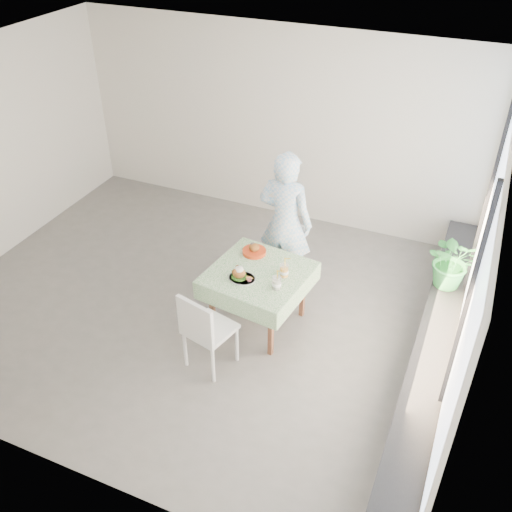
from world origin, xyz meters
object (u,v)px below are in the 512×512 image
at_px(potted_plant, 453,261).
at_px(main_dish, 240,275).
at_px(chair_near, 210,343).
at_px(chair_far, 282,270).
at_px(diner, 285,223).
at_px(cafe_table, 258,292).
at_px(juice_cup_orange, 284,271).

bearing_deg(potted_plant, main_dish, -151.59).
bearing_deg(potted_plant, chair_near, -141.06).
relative_size(chair_far, diner, 0.47).
height_order(cafe_table, main_dish, main_dish).
xyz_separation_m(chair_near, main_dish, (0.08, 0.62, 0.50)).
relative_size(chair_far, main_dish, 2.83).
bearing_deg(chair_far, cafe_table, -90.34).
distance_m(chair_far, diner, 0.66).
bearing_deg(diner, main_dish, 83.79).
xyz_separation_m(chair_near, diner, (0.21, 1.63, 0.63)).
bearing_deg(chair_far, main_dish, -97.98).
xyz_separation_m(diner, potted_plant, (1.96, 0.13, -0.09)).
xyz_separation_m(cafe_table, main_dish, (-0.13, -0.19, 0.33)).
relative_size(main_dish, potted_plant, 0.46).
relative_size(chair_near, potted_plant, 1.46).
distance_m(juice_cup_orange, potted_plant, 1.90).
xyz_separation_m(cafe_table, chair_near, (-0.21, -0.82, -0.16)).
distance_m(cafe_table, potted_plant, 2.21).
distance_m(main_dish, potted_plant, 2.38).
height_order(chair_far, chair_near, chair_near).
bearing_deg(cafe_table, potted_plant, 25.53).
bearing_deg(diner, cafe_table, 91.04).
height_order(diner, juice_cup_orange, diner).
xyz_separation_m(chair_near, potted_plant, (2.17, 1.76, 0.53)).
bearing_deg(juice_cup_orange, diner, 110.33).
bearing_deg(chair_near, juice_cup_orange, 59.84).
bearing_deg(chair_near, cafe_table, 75.66).
bearing_deg(chair_near, main_dish, 82.68).
height_order(main_dish, juice_cup_orange, juice_cup_orange).
height_order(chair_near, potted_plant, potted_plant).
distance_m(diner, juice_cup_orange, 0.83).
bearing_deg(juice_cup_orange, potted_plant, 28.21).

